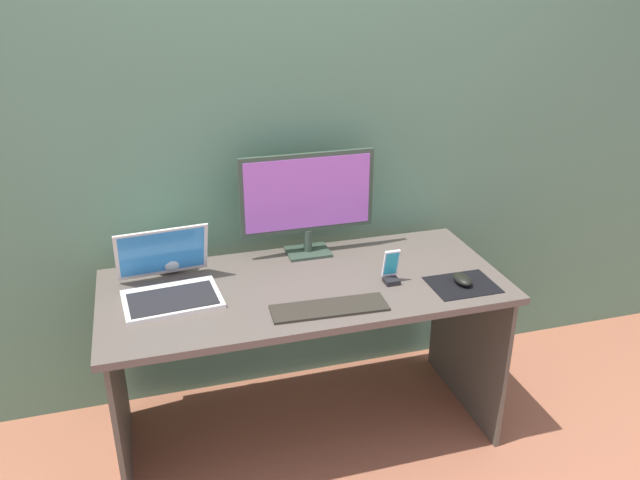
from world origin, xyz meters
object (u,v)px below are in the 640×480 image
at_px(fishbowl, 169,252).
at_px(keyboard_external, 329,308).
at_px(mouse, 463,279).
at_px(phone_in_dock, 391,271).
at_px(laptop, 169,283).
at_px(monitor, 308,198).

bearing_deg(fishbowl, keyboard_external, -42.39).
bearing_deg(keyboard_external, mouse, 6.87).
bearing_deg(phone_in_dock, mouse, -19.37).
distance_m(laptop, mouse, 1.11).
height_order(mouse, phone_in_dock, phone_in_dock).
distance_m(monitor, fishbowl, 0.60).
bearing_deg(phone_in_dock, keyboard_external, -155.56).
relative_size(monitor, phone_in_dock, 4.07).
bearing_deg(monitor, fishbowl, 179.76).
relative_size(laptop, keyboard_external, 0.89).
xyz_separation_m(laptop, mouse, (1.08, -0.23, -0.03)).
bearing_deg(laptop, mouse, -11.84).
xyz_separation_m(laptop, keyboard_external, (0.54, -0.27, -0.04)).
xyz_separation_m(fishbowl, mouse, (1.07, -0.44, -0.06)).
bearing_deg(keyboard_external, laptop, 156.39).
xyz_separation_m(keyboard_external, phone_in_dock, (0.29, 0.13, 0.04)).
bearing_deg(laptop, phone_in_dock, -9.38).
distance_m(fishbowl, mouse, 1.15).
distance_m(laptop, fishbowl, 0.21).
distance_m(keyboard_external, phone_in_dock, 0.32).
xyz_separation_m(monitor, keyboard_external, (-0.05, -0.47, -0.24)).
relative_size(fishbowl, keyboard_external, 0.39).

